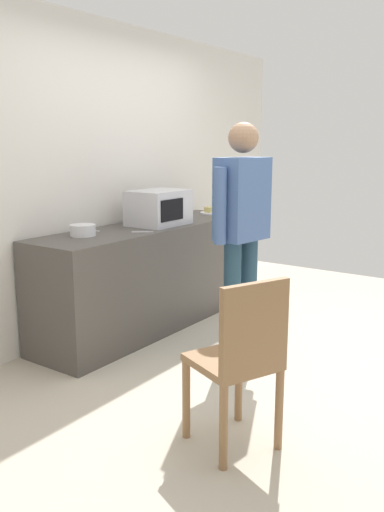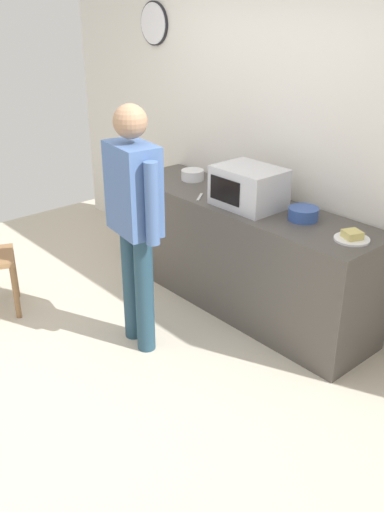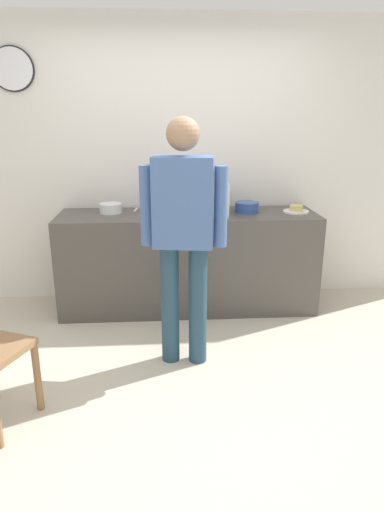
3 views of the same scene
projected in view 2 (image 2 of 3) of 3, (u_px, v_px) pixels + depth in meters
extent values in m
plane|color=beige|center=(113.00, 354.00, 4.01)|extent=(6.00, 6.00, 0.00)
cube|color=silver|center=(272.00, 141.00, 4.42)|extent=(5.40, 0.10, 2.60)
cylinder|color=white|center=(154.00, 23.00, 4.99)|extent=(0.35, 0.03, 0.35)
cylinder|color=black|center=(154.00, 23.00, 4.99)|extent=(0.38, 0.02, 0.38)
cube|color=#4C4742|center=(242.00, 255.00, 4.49)|extent=(2.32, 0.62, 0.90)
cube|color=silver|center=(249.00, 187.00, 4.16)|extent=(0.50, 0.38, 0.30)
cube|color=black|center=(225.00, 191.00, 4.08)|extent=(0.30, 0.01, 0.18)
cylinder|color=white|center=(352.00, 239.00, 3.63)|extent=(0.23, 0.23, 0.01)
cube|color=#D2C06B|center=(352.00, 235.00, 3.61)|extent=(0.14, 0.14, 0.05)
cylinder|color=#33519E|center=(303.00, 214.00, 3.94)|extent=(0.22, 0.22, 0.09)
cylinder|color=white|center=(193.00, 175.00, 4.81)|extent=(0.20, 0.20, 0.09)
cube|color=silver|center=(220.00, 182.00, 4.75)|extent=(0.04, 0.17, 0.01)
cube|color=silver|center=(200.00, 197.00, 4.40)|extent=(0.12, 0.15, 0.01)
cylinder|color=#234256|center=(145.00, 295.00, 3.90)|extent=(0.13, 0.13, 0.89)
cylinder|color=#234256|center=(131.00, 283.00, 4.05)|extent=(0.13, 0.13, 0.89)
cube|color=#47669E|center=(133.00, 189.00, 3.66)|extent=(0.43, 0.29, 0.60)
cylinder|color=#47669E|center=(152.00, 204.00, 3.48)|extent=(0.09, 0.09, 0.54)
cylinder|color=#47669E|center=(117.00, 184.00, 3.86)|extent=(0.09, 0.09, 0.54)
sphere|color=#A37A5B|center=(130.00, 121.00, 3.47)|extent=(0.22, 0.22, 0.22)
cylinder|color=olive|center=(16.00, 292.00, 4.38)|extent=(0.04, 0.04, 0.45)
cylinder|color=olive|center=(14.00, 273.00, 4.69)|extent=(0.04, 0.04, 0.45)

